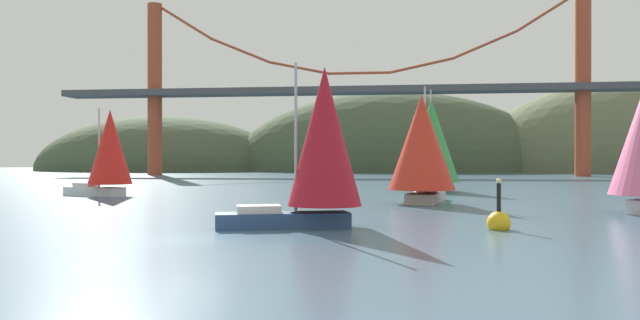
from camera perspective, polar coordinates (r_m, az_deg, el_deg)
The scene contains 10 objects.
ground_plane at distance 26.68m, azimuth -11.18°, elevation -7.00°, with size 360.00×360.00×0.00m, color #426075.
headland_right at distance 168.17m, azimuth 25.43°, elevation -0.96°, with size 71.62×44.00×43.23m, color #5B6647.
headland_left at distance 172.24m, azimuth -14.04°, elevation -0.92°, with size 67.31×44.00×28.53m, color #425138.
headland_center at distance 160.14m, azimuth 6.34°, elevation -1.00°, with size 81.60×44.00×39.91m, color #425138.
suspension_bridge at distance 121.08m, azimuth 3.55°, elevation 6.44°, with size 116.82×6.00×33.96m.
sailboat_green_sail at distance 64.17m, azimuth 9.93°, elevation 1.54°, with size 5.53×8.72×10.27m.
sailboat_red_spinnaker at distance 57.70m, azimuth -18.41°, elevation 0.81°, with size 7.19×4.75×7.69m.
sailboat_crimson_sail at distance 30.56m, azimuth 0.02°, elevation 1.43°, with size 7.47×4.61×7.88m.
sailboat_scarlet_sail at distance 46.50m, azimuth 9.12°, elevation 1.25°, with size 5.61×8.34×8.64m.
channel_buoy at distance 30.85m, azimuth 15.72°, elevation -5.34°, with size 1.10×1.10×2.64m.
Camera 1 is at (8.53, -25.06, 3.34)m, focal length 35.73 mm.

